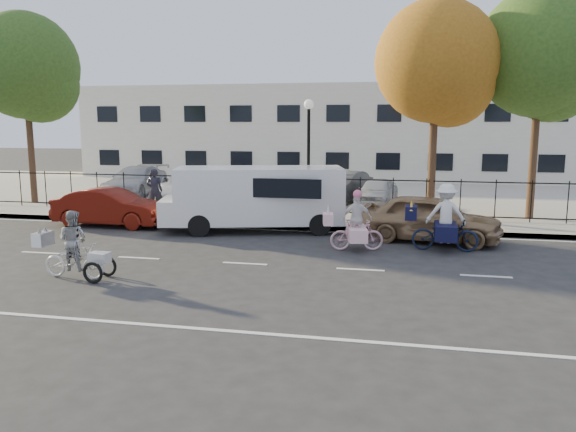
% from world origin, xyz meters
% --- Properties ---
extents(ground, '(120.00, 120.00, 0.00)m').
position_xyz_m(ground, '(0.00, 0.00, 0.00)').
color(ground, '#333334').
extents(road_markings, '(60.00, 9.52, 0.01)m').
position_xyz_m(road_markings, '(0.00, 0.00, 0.01)').
color(road_markings, silver).
rests_on(road_markings, ground).
extents(curb, '(60.00, 0.10, 0.15)m').
position_xyz_m(curb, '(0.00, 5.05, 0.07)').
color(curb, '#A8A399').
rests_on(curb, ground).
extents(sidewalk, '(60.00, 2.20, 0.15)m').
position_xyz_m(sidewalk, '(0.00, 6.10, 0.07)').
color(sidewalk, '#A8A399').
rests_on(sidewalk, ground).
extents(parking_lot, '(60.00, 15.60, 0.15)m').
position_xyz_m(parking_lot, '(0.00, 15.00, 0.07)').
color(parking_lot, '#A8A399').
rests_on(parking_lot, ground).
extents(iron_fence, '(58.00, 0.06, 1.50)m').
position_xyz_m(iron_fence, '(0.00, 7.20, 0.90)').
color(iron_fence, black).
rests_on(iron_fence, sidewalk).
extents(building, '(34.00, 10.00, 6.00)m').
position_xyz_m(building, '(0.00, 25.00, 3.00)').
color(building, silver).
rests_on(building, ground).
extents(lamppost, '(0.36, 0.36, 4.33)m').
position_xyz_m(lamppost, '(0.50, 6.80, 3.11)').
color(lamppost, black).
rests_on(lamppost, sidewalk).
extents(street_sign, '(0.85, 0.06, 1.80)m').
position_xyz_m(street_sign, '(-1.85, 6.80, 1.42)').
color(street_sign, black).
rests_on(street_sign, sidewalk).
extents(zebra_trike, '(1.89, 0.73, 1.62)m').
position_xyz_m(zebra_trike, '(-3.56, -2.14, 0.63)').
color(zebra_trike, silver).
rests_on(zebra_trike, ground).
extents(unicorn_bike, '(1.79, 1.27, 1.76)m').
position_xyz_m(unicorn_bike, '(2.68, 2.15, 0.65)').
color(unicorn_bike, '#DCA8B5').
rests_on(unicorn_bike, ground).
extents(bull_bike, '(2.07, 1.41, 1.94)m').
position_xyz_m(bull_bike, '(5.16, 2.63, 0.77)').
color(bull_bike, black).
rests_on(bull_bike, ground).
extents(white_van, '(6.47, 3.38, 2.16)m').
position_xyz_m(white_van, '(-0.88, 4.50, 1.19)').
color(white_van, white).
rests_on(white_van, ground).
extents(red_sedan, '(4.09, 1.49, 1.34)m').
position_xyz_m(red_sedan, '(-6.17, 4.27, 0.67)').
color(red_sedan, '#58120A').
rests_on(red_sedan, ground).
extents(gold_sedan, '(4.57, 2.53, 1.47)m').
position_xyz_m(gold_sedan, '(4.80, 3.88, 0.73)').
color(gold_sedan, '#9D7B55').
rests_on(gold_sedan, ground).
extents(pedestrian, '(0.72, 0.57, 1.72)m').
position_xyz_m(pedestrian, '(-5.66, 6.77, 1.01)').
color(pedestrian, black).
rests_on(pedestrian, sidewalk).
extents(lot_car_a, '(2.17, 4.89, 1.39)m').
position_xyz_m(lot_car_a, '(-8.81, 11.40, 0.85)').
color(lot_car_a, '#A2A3A9').
rests_on(lot_car_a, parking_lot).
extents(lot_car_b, '(2.28, 4.79, 1.32)m').
position_xyz_m(lot_car_b, '(-5.43, 10.11, 0.81)').
color(lot_car_b, silver).
rests_on(lot_car_b, parking_lot).
extents(lot_car_c, '(2.56, 4.34, 1.35)m').
position_xyz_m(lot_car_c, '(1.29, 11.12, 0.83)').
color(lot_car_c, '#43474A').
rests_on(lot_car_c, parking_lot).
extents(lot_car_d, '(1.92, 3.66, 1.19)m').
position_xyz_m(lot_car_d, '(2.88, 10.24, 0.74)').
color(lot_car_d, '#B2B6BB').
rests_on(lot_car_d, parking_lot).
extents(tree_west, '(4.54, 4.54, 8.32)m').
position_xyz_m(tree_west, '(-11.96, 8.26, 5.83)').
color(tree_west, '#442D1D').
rests_on(tree_west, ground).
extents(tree_mid, '(4.33, 4.33, 7.94)m').
position_xyz_m(tree_mid, '(5.10, 7.36, 5.56)').
color(tree_mid, '#442D1D').
rests_on(tree_mid, ground).
extents(tree_east, '(4.57, 4.57, 8.37)m').
position_xyz_m(tree_east, '(8.71, 8.26, 5.86)').
color(tree_east, '#442D1D').
rests_on(tree_east, ground).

